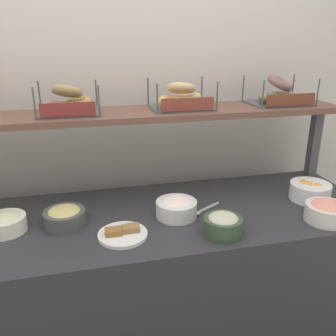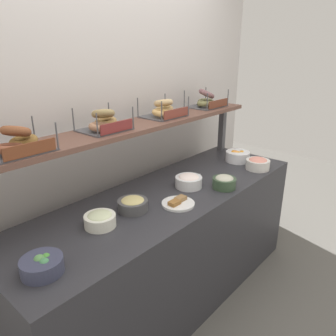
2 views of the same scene
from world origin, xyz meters
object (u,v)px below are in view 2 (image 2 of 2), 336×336
at_px(bagel_basket_plain, 164,110).
at_px(bowl_cream_cheese, 189,181).
at_px(bowl_hummus, 132,204).
at_px(bagel_basket_everything, 104,123).
at_px(bowl_scallion_spread, 100,219).
at_px(serving_spoon_near_plate, 198,180).
at_px(bowl_fruit_salad, 237,156).
at_px(bowl_veggie_mix, 42,265).
at_px(serving_plate_white, 178,203).
at_px(bowl_tuna_salad, 224,182).
at_px(bagel_basket_poppy, 206,101).
at_px(bowl_lox_spread, 258,163).
at_px(bagel_basket_cinnamon_raisin, 18,143).

bearing_deg(bagel_basket_plain, bowl_cream_cheese, -107.97).
height_order(bowl_hummus, bagel_basket_everything, bagel_basket_everything).
distance_m(bowl_scallion_spread, serving_spoon_near_plate, 0.86).
distance_m(bowl_scallion_spread, bowl_fruit_salad, 1.42).
xyz_separation_m(bowl_veggie_mix, serving_plate_white, (0.88, -0.03, -0.03)).
distance_m(serving_spoon_near_plate, bagel_basket_plain, 0.56).
distance_m(bowl_scallion_spread, bowl_tuna_salad, 0.91).
height_order(bowl_tuna_salad, serving_plate_white, bowl_tuna_salad).
xyz_separation_m(bowl_scallion_spread, serving_plate_white, (0.47, -0.16, -0.03)).
distance_m(bowl_hummus, bagel_basket_poppy, 1.25).
xyz_separation_m(bowl_veggie_mix, bowl_hummus, (0.65, 0.13, 0.00)).
bearing_deg(bowl_veggie_mix, bagel_basket_everything, 30.52).
relative_size(bowl_veggie_mix, serving_spoon_near_plate, 1.11).
bearing_deg(bowl_veggie_mix, bowl_scallion_spread, 17.28).
relative_size(bowl_hummus, bowl_cream_cheese, 0.96).
bearing_deg(bowl_hummus, serving_plate_white, -34.55).
xyz_separation_m(bowl_hummus, serving_plate_white, (0.23, -0.16, -0.03)).
bearing_deg(bowl_tuna_salad, bagel_basket_everything, 138.94).
height_order(serving_plate_white, serving_spoon_near_plate, serving_plate_white).
distance_m(bowl_hummus, bowl_fruit_salad, 1.18).
bearing_deg(bagel_basket_poppy, serving_spoon_near_plate, -148.97).
xyz_separation_m(bowl_veggie_mix, bagel_basket_poppy, (1.78, 0.41, 0.44)).
xyz_separation_m(bowl_lox_spread, bowl_tuna_salad, (-0.49, 0.00, -0.00)).
relative_size(serving_plate_white, bagel_basket_poppy, 0.64).
distance_m(bowl_cream_cheese, bagel_basket_everything, 0.70).
distance_m(bowl_scallion_spread, bagel_basket_plain, 0.98).
bearing_deg(bagel_basket_poppy, bagel_basket_cinnamon_raisin, -178.64).
bearing_deg(bagel_basket_plain, bagel_basket_cinnamon_raisin, -177.97).
relative_size(bowl_veggie_mix, bowl_cream_cheese, 0.98).
height_order(serving_plate_white, bagel_basket_poppy, bagel_basket_poppy).
height_order(bowl_tuna_salad, bagel_basket_poppy, bagel_basket_poppy).
relative_size(bowl_tuna_salad, bagel_basket_everything, 0.57).
bearing_deg(bowl_hummus, bowl_tuna_salad, -20.11).
relative_size(bowl_tuna_salad, bagel_basket_poppy, 0.51).
bearing_deg(serving_plate_white, bagel_basket_everything, 112.63).
xyz_separation_m(bowl_cream_cheese, bowl_fruit_salad, (0.69, 0.02, -0.00)).
bearing_deg(bagel_basket_everything, serving_spoon_near_plate, -28.62).
height_order(bowl_cream_cheese, bowl_tuna_salad, bowl_cream_cheese).
xyz_separation_m(bowl_fruit_salad, serving_plate_white, (-0.95, -0.14, -0.03)).
bearing_deg(bowl_veggie_mix, bowl_lox_spread, -3.43).
height_order(bowl_lox_spread, bagel_basket_poppy, bagel_basket_poppy).
height_order(bowl_scallion_spread, bagel_basket_plain, bagel_basket_plain).
relative_size(bowl_scallion_spread, serving_spoon_near_plate, 1.04).
height_order(bowl_scallion_spread, bowl_veggie_mix, same).
xyz_separation_m(bowl_fruit_salad, bagel_basket_plain, (-0.59, 0.30, 0.43)).
bearing_deg(bowl_cream_cheese, bowl_hummus, 175.25).
distance_m(bowl_hummus, bagel_basket_everything, 0.52).
bearing_deg(bowl_lox_spread, bagel_basket_poppy, 88.93).
xyz_separation_m(bowl_lox_spread, bagel_basket_plain, (-0.53, 0.52, 0.43)).
height_order(serving_plate_white, bagel_basket_everything, bagel_basket_everything).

